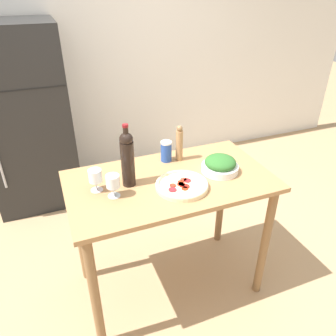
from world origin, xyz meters
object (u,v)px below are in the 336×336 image
pepper_mill (179,144)px  homemade_pizza (182,185)px  wine_bottle (127,158)px  wine_glass_far (95,177)px  wine_glass_near (113,183)px  salt_canister (166,151)px  refrigerator (27,120)px  salad_bowl (220,165)px

pepper_mill → homemade_pizza: size_ratio=0.80×
pepper_mill → homemade_pizza: 0.36m
wine_bottle → pepper_mill: wine_bottle is taller
pepper_mill → wine_glass_far: bearing=-164.3°
wine_glass_near → salt_canister: 0.51m
refrigerator → wine_bottle: (0.56, -1.51, 0.25)m
refrigerator → pepper_mill: (0.96, -1.34, 0.19)m
refrigerator → pepper_mill: bearing=-54.5°
refrigerator → wine_glass_far: (0.37, -1.51, 0.16)m
wine_glass_near → pepper_mill: pepper_mill is taller
refrigerator → wine_glass_near: (0.45, -1.60, 0.16)m
wine_glass_near → wine_glass_far: bearing=130.1°
salad_bowl → wine_glass_far: bearing=174.6°
refrigerator → wine_glass_far: size_ratio=12.49×
homemade_pizza → wine_glass_far: bearing=161.7°
pepper_mill → salad_bowl: pepper_mill is taller
wine_glass_near → salt_canister: size_ratio=0.97×
refrigerator → wine_bottle: size_ratio=4.41×
wine_bottle → wine_glass_far: (-0.19, 0.01, -0.09)m
salad_bowl → homemade_pizza: salad_bowl is taller
refrigerator → wine_glass_near: 1.67m
pepper_mill → homemade_pizza: (-0.12, -0.32, -0.10)m
wine_bottle → pepper_mill: size_ratio=1.54×
refrigerator → homemade_pizza: refrigerator is taller
refrigerator → salad_bowl: bearing=-54.3°
salad_bowl → salt_canister: salt_canister is taller
wine_glass_far → salad_bowl: wine_glass_far is taller
pepper_mill → wine_glass_near: bearing=-153.0°
wine_bottle → wine_glass_far: size_ratio=2.83×
refrigerator → wine_bottle: refrigerator is taller
wine_bottle → homemade_pizza: wine_bottle is taller
wine_bottle → salad_bowl: (0.57, -0.07, -0.13)m
pepper_mill → salad_bowl: (0.18, -0.24, -0.07)m
refrigerator → wine_bottle: 1.63m
wine_bottle → wine_glass_near: size_ratio=2.83×
homemade_pizza → salt_canister: (0.03, 0.34, 0.05)m
refrigerator → salad_bowl: 1.95m
refrigerator → pepper_mill: 1.66m
wine_glass_near → pepper_mill: bearing=27.0°
wine_bottle → homemade_pizza: bearing=-28.4°
salt_canister → wine_bottle: bearing=-148.4°
pepper_mill → homemade_pizza: bearing=-110.5°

